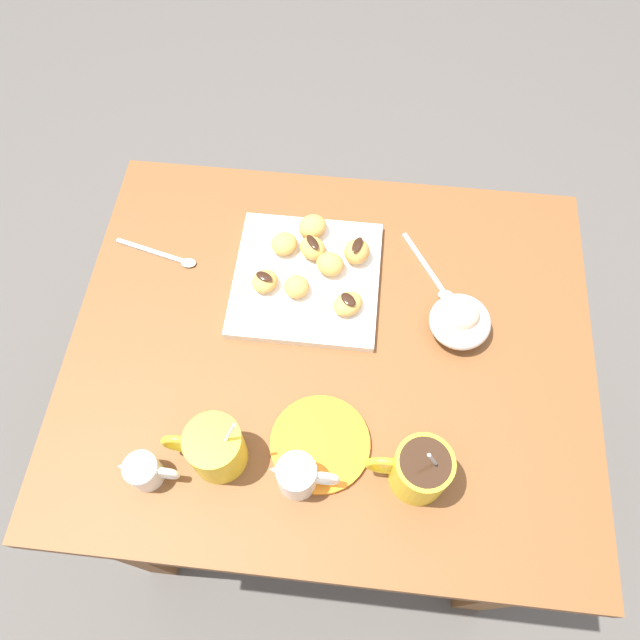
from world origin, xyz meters
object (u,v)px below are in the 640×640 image
object	(u,v)px
beignet_1	(265,281)
beignet_6	(313,227)
beignet_7	(357,252)
saucer_orange_left	(318,443)
beignet_2	(297,287)
beignet_4	(284,244)
coffee_mug_yellow_left	(419,469)
coffee_mug_yellow_right	(214,448)
beignet_3	(313,248)
pastry_plate_square	(306,279)
cream_pitcher_white	(298,476)
dining_table	(329,379)
ice_cream_bowl	(460,320)
beignet_5	(330,264)
beignet_0	(348,304)
chocolate_sauce_pitcher	(144,471)

from	to	relation	value
beignet_1	beignet_6	bearing A→B (deg)	-119.56
beignet_6	beignet_7	xyz separation A→B (m)	(-0.09, 0.05, 0.00)
saucer_orange_left	beignet_2	xyz separation A→B (m)	(0.07, -0.27, 0.03)
beignet_6	beignet_4	bearing A→B (deg)	41.70
beignet_2	beignet_6	size ratio (longest dim) A/B	0.83
coffee_mug_yellow_left	beignet_1	world-z (taller)	coffee_mug_yellow_left
coffee_mug_yellow_right	beignet_2	bearing A→B (deg)	-105.85
coffee_mug_yellow_left	beignet_3	size ratio (longest dim) A/B	2.95
beignet_1	beignet_7	size ratio (longest dim) A/B	0.97
beignet_4	beignet_6	world-z (taller)	beignet_6
beignet_3	beignet_4	world-z (taller)	beignet_3
beignet_6	pastry_plate_square	bearing A→B (deg)	89.80
cream_pitcher_white	beignet_6	distance (m)	0.46
pastry_plate_square	saucer_orange_left	xyz separation A→B (m)	(-0.05, 0.30, -0.00)
beignet_1	dining_table	bearing A→B (deg)	142.38
coffee_mug_yellow_right	beignet_3	world-z (taller)	coffee_mug_yellow_right
ice_cream_bowl	beignet_5	distance (m)	0.25
beignet_2	beignet_5	distance (m)	0.07
beignet_0	cream_pitcher_white	bearing A→B (deg)	80.93
dining_table	beignet_2	distance (m)	0.22
saucer_orange_left	beignet_3	size ratio (longest dim) A/B	3.18
beignet_7	chocolate_sauce_pitcher	bearing A→B (deg)	55.98
ice_cream_bowl	beignet_7	world-z (taller)	ice_cream_bowl
pastry_plate_square	saucer_orange_left	bearing A→B (deg)	100.23
beignet_0	coffee_mug_yellow_left	bearing A→B (deg)	114.70
saucer_orange_left	coffee_mug_yellow_left	bearing A→B (deg)	166.81
dining_table	beignet_1	size ratio (longest dim) A/B	18.74
coffee_mug_yellow_left	cream_pitcher_white	world-z (taller)	coffee_mug_yellow_left
coffee_mug_yellow_left	beignet_5	world-z (taller)	coffee_mug_yellow_left
beignet_7	coffee_mug_yellow_right	bearing A→B (deg)	64.31
beignet_2	beignet_4	world-z (taller)	same
coffee_mug_yellow_left	beignet_4	world-z (taller)	coffee_mug_yellow_left
chocolate_sauce_pitcher	saucer_orange_left	xyz separation A→B (m)	(-0.26, -0.08, -0.03)
pastry_plate_square	chocolate_sauce_pitcher	distance (m)	0.43
saucer_orange_left	beignet_0	world-z (taller)	beignet_0
saucer_orange_left	beignet_6	bearing A→B (deg)	-82.31
cream_pitcher_white	ice_cream_bowl	size ratio (longest dim) A/B	0.99
pastry_plate_square	coffee_mug_yellow_left	world-z (taller)	coffee_mug_yellow_left
pastry_plate_square	beignet_6	size ratio (longest dim) A/B	4.85
chocolate_sauce_pitcher	beignet_2	size ratio (longest dim) A/B	2.06
saucer_orange_left	beignet_4	bearing A→B (deg)	-74.12
coffee_mug_yellow_right	beignet_4	distance (m)	0.40
beignet_6	dining_table	bearing A→B (deg)	104.20
coffee_mug_yellow_left	saucer_orange_left	bearing A→B (deg)	-13.19
pastry_plate_square	beignet_4	distance (m)	0.08
ice_cream_bowl	beignet_3	bearing A→B (deg)	-24.32
coffee_mug_yellow_left	beignet_5	xyz separation A→B (m)	(0.17, -0.36, -0.02)
coffee_mug_yellow_right	beignet_2	world-z (taller)	coffee_mug_yellow_right
coffee_mug_yellow_left	beignet_4	bearing A→B (deg)	-56.93
coffee_mug_yellow_left	beignet_0	world-z (taller)	coffee_mug_yellow_left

